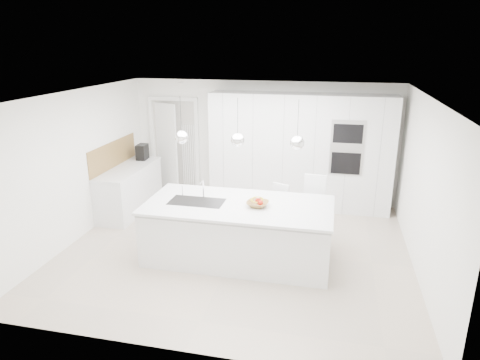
% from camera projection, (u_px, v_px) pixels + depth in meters
% --- Properties ---
extents(floor, '(5.50, 5.50, 0.00)m').
position_uv_depth(floor, '(236.00, 249.00, 7.01)').
color(floor, '#BAA793').
rests_on(floor, ground).
extents(wall_back, '(5.50, 0.00, 5.50)m').
position_uv_depth(wall_back, '(263.00, 142.00, 8.95)').
color(wall_back, white).
rests_on(wall_back, ground).
extents(wall_left, '(0.00, 5.00, 5.00)m').
position_uv_depth(wall_left, '(77.00, 166.00, 7.20)').
color(wall_left, white).
rests_on(wall_left, ground).
extents(ceiling, '(5.50, 5.50, 0.00)m').
position_uv_depth(ceiling, '(236.00, 95.00, 6.24)').
color(ceiling, white).
rests_on(ceiling, wall_back).
extents(tall_cabinets, '(3.60, 0.60, 2.30)m').
position_uv_depth(tall_cabinets, '(300.00, 152.00, 8.54)').
color(tall_cabinets, silver).
rests_on(tall_cabinets, floor).
extents(oven_stack, '(0.62, 0.04, 1.05)m').
position_uv_depth(oven_stack, '(347.00, 148.00, 8.00)').
color(oven_stack, '#A5A5A8').
rests_on(oven_stack, tall_cabinets).
extents(doorway_frame, '(1.11, 0.08, 2.13)m').
position_uv_depth(doorway_frame, '(175.00, 148.00, 9.39)').
color(doorway_frame, white).
rests_on(doorway_frame, floor).
extents(hallway_door, '(0.76, 0.38, 2.00)m').
position_uv_depth(hallway_door, '(164.00, 148.00, 9.41)').
color(hallway_door, white).
rests_on(hallway_door, floor).
extents(radiator, '(0.32, 0.04, 1.40)m').
position_uv_depth(radiator, '(189.00, 156.00, 9.37)').
color(radiator, white).
rests_on(radiator, floor).
extents(left_base_cabinets, '(0.60, 1.80, 0.86)m').
position_uv_depth(left_base_cabinets, '(130.00, 190.00, 8.50)').
color(left_base_cabinets, silver).
rests_on(left_base_cabinets, floor).
extents(left_worktop, '(0.62, 1.82, 0.04)m').
position_uv_depth(left_worktop, '(128.00, 168.00, 8.36)').
color(left_worktop, white).
rests_on(left_worktop, left_base_cabinets).
extents(oak_backsplash, '(0.02, 1.80, 0.50)m').
position_uv_depth(oak_backsplash, '(113.00, 154.00, 8.34)').
color(oak_backsplash, olive).
rests_on(oak_backsplash, wall_left).
extents(island_base, '(2.80, 1.20, 0.86)m').
position_uv_depth(island_base, '(238.00, 233.00, 6.58)').
color(island_base, silver).
rests_on(island_base, floor).
extents(island_worktop, '(2.84, 1.40, 0.04)m').
position_uv_depth(island_worktop, '(239.00, 205.00, 6.49)').
color(island_worktop, white).
rests_on(island_worktop, island_base).
extents(island_sink, '(0.84, 0.44, 0.18)m').
position_uv_depth(island_sink, '(197.00, 207.00, 6.60)').
color(island_sink, '#3F3F42').
rests_on(island_sink, island_worktop).
extents(island_tap, '(0.02, 0.02, 0.30)m').
position_uv_depth(island_tap, '(203.00, 189.00, 6.70)').
color(island_tap, white).
rests_on(island_tap, island_worktop).
extents(pendant_left, '(0.20, 0.20, 0.20)m').
position_uv_depth(pendant_left, '(182.00, 137.00, 6.30)').
color(pendant_left, white).
rests_on(pendant_left, ceiling).
extents(pendant_mid, '(0.20, 0.20, 0.20)m').
position_uv_depth(pendant_mid, '(238.00, 140.00, 6.13)').
color(pendant_mid, white).
rests_on(pendant_mid, ceiling).
extents(pendant_right, '(0.20, 0.20, 0.20)m').
position_uv_depth(pendant_right, '(297.00, 143.00, 5.95)').
color(pendant_right, white).
rests_on(pendant_right, ceiling).
extents(fruit_bowl, '(0.36, 0.36, 0.08)m').
position_uv_depth(fruit_bowl, '(258.00, 204.00, 6.37)').
color(fruit_bowl, olive).
rests_on(fruit_bowl, island_worktop).
extents(espresso_machine, '(0.21, 0.31, 0.32)m').
position_uv_depth(espresso_machine, '(142.00, 152.00, 8.90)').
color(espresso_machine, black).
rests_on(espresso_machine, left_worktop).
extents(bar_stool_left, '(0.47, 0.53, 0.97)m').
position_uv_depth(bar_stool_left, '(279.00, 214.00, 7.19)').
color(bar_stool_left, white).
rests_on(bar_stool_left, floor).
extents(bar_stool_right, '(0.43, 0.56, 1.15)m').
position_uv_depth(bar_stool_right, '(313.00, 211.00, 7.06)').
color(bar_stool_right, white).
rests_on(bar_stool_right, floor).
extents(apple_a, '(0.08, 0.08, 0.08)m').
position_uv_depth(apple_a, '(260.00, 203.00, 6.33)').
color(apple_a, red).
rests_on(apple_a, fruit_bowl).
extents(apple_b, '(0.09, 0.09, 0.09)m').
position_uv_depth(apple_b, '(258.00, 201.00, 6.40)').
color(apple_b, red).
rests_on(apple_b, fruit_bowl).
extents(banana_bunch, '(0.22, 0.16, 0.20)m').
position_uv_depth(banana_bunch, '(257.00, 200.00, 6.35)').
color(banana_bunch, yellow).
rests_on(banana_bunch, fruit_bowl).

